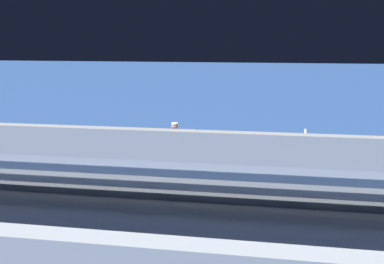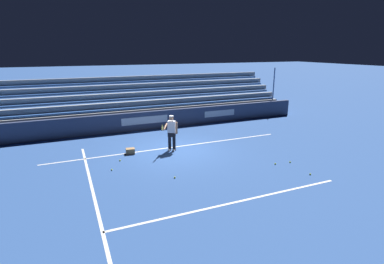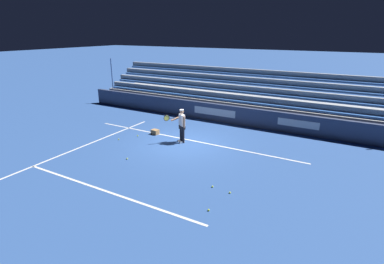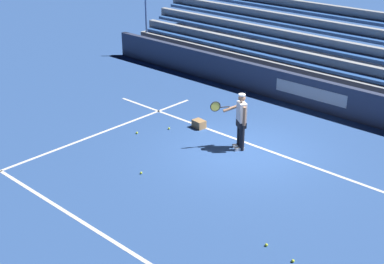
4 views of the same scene
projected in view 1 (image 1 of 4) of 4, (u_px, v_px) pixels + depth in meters
name	position (u px, v px, depth m)	size (l,w,h in m)	color
ground_plane	(170.00, 177.00, 16.45)	(160.00, 160.00, 0.00)	#2D5193
court_baseline_white	(166.00, 181.00, 15.96)	(12.00, 0.10, 0.01)	white
court_sideline_white	(306.00, 156.00, 19.49)	(0.10, 12.00, 0.01)	white
court_service_line_white	(203.00, 143.00, 21.75)	(8.22, 0.10, 0.01)	white
back_wall_sponsor_board	(123.00, 202.00, 12.14)	(20.78, 0.25, 1.10)	#384260
bleacher_stand	(84.00, 226.00, 9.96)	(19.74, 3.20, 3.40)	#9EA3A8
tennis_player	(175.00, 149.00, 16.22)	(0.95, 0.84, 1.71)	black
ball_box_cardboard	(236.00, 180.00, 15.64)	(0.40, 0.30, 0.26)	#A87F51
tennis_ball_toward_net	(109.00, 150.00, 20.35)	(0.07, 0.07, 0.07)	#CCE533
tennis_ball_midcourt	(221.00, 157.00, 19.11)	(0.07, 0.07, 0.07)	#CCE533
tennis_ball_on_baseline	(92.00, 149.00, 20.57)	(0.07, 0.07, 0.07)	#CCE533
tennis_ball_far_left	(278.00, 171.00, 17.06)	(0.07, 0.07, 0.07)	#CCE533
tennis_ball_far_right	(109.00, 142.00, 21.82)	(0.07, 0.07, 0.07)	#CCE533
tennis_ball_stray_back	(260.00, 178.00, 16.26)	(0.07, 0.07, 0.07)	#CCE533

